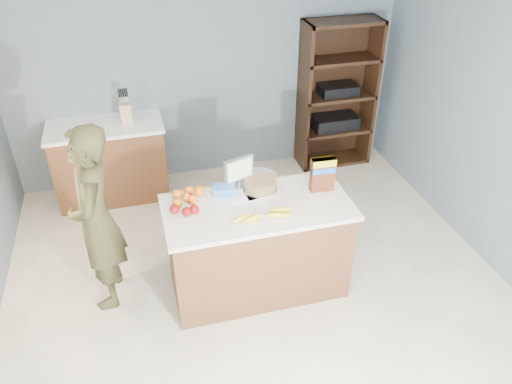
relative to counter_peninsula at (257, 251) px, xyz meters
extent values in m
cube|color=beige|center=(0.00, -0.30, -0.42)|extent=(4.50, 5.00, 0.02)
cube|color=slate|center=(0.00, 2.20, 0.83)|extent=(4.50, 0.02, 2.50)
cube|color=white|center=(0.00, -0.30, 2.08)|extent=(4.50, 5.00, 0.02)
cube|color=brown|center=(0.00, 0.00, 0.01)|extent=(1.50, 0.70, 0.86)
cube|color=silver|center=(0.00, 0.00, 0.46)|extent=(1.56, 0.76, 0.04)
cube|color=black|center=(0.00, 0.00, -0.37)|extent=(1.46, 0.66, 0.10)
cube|color=brown|center=(-1.20, 1.90, 0.01)|extent=(1.20, 0.60, 0.86)
cube|color=white|center=(-1.20, 1.90, 0.46)|extent=(1.24, 0.62, 0.04)
cube|color=black|center=(1.55, 2.18, 0.48)|extent=(0.90, 0.04, 1.80)
cube|color=black|center=(1.12, 2.00, 0.48)|extent=(0.04, 0.40, 1.80)
cube|color=black|center=(1.98, 2.00, 0.48)|extent=(0.04, 0.40, 1.80)
cube|color=black|center=(1.55, 2.00, -0.40)|extent=(0.90, 0.40, 0.04)
cube|color=black|center=(1.55, 2.00, 0.03)|extent=(0.90, 0.40, 0.04)
cube|color=black|center=(1.55, 2.00, 0.48)|extent=(0.90, 0.40, 0.04)
cube|color=black|center=(1.55, 2.00, 0.93)|extent=(0.90, 0.40, 0.04)
cube|color=black|center=(1.55, 2.00, 1.36)|extent=(0.90, 0.40, 0.04)
cube|color=black|center=(1.55, 2.00, 0.13)|extent=(0.55, 0.32, 0.16)
cube|color=black|center=(1.55, 2.00, 0.56)|extent=(0.45, 0.30, 0.12)
imported|color=#38381B|center=(-1.30, 0.24, 0.42)|extent=(0.44, 0.63, 1.67)
cube|color=tan|center=(-0.95, 1.89, 0.59)|extent=(0.12, 0.10, 0.22)
cylinder|color=black|center=(-0.99, 1.89, 0.75)|extent=(0.02, 0.02, 0.09)
cylinder|color=black|center=(-0.97, 1.89, 0.75)|extent=(0.02, 0.02, 0.09)
cylinder|color=black|center=(-0.95, 1.89, 0.75)|extent=(0.02, 0.02, 0.09)
cylinder|color=black|center=(-0.93, 1.89, 0.75)|extent=(0.02, 0.02, 0.09)
cylinder|color=black|center=(-0.91, 1.89, 0.75)|extent=(0.02, 0.02, 0.09)
cube|color=white|center=(-0.08, 0.12, 0.49)|extent=(0.24, 0.15, 0.00)
cube|color=white|center=(0.05, 0.12, 0.49)|extent=(0.23, 0.13, 0.00)
ellipsoid|color=yellow|center=(-0.16, -0.17, 0.51)|extent=(0.21, 0.10, 0.04)
ellipsoid|color=yellow|center=(-0.09, -0.20, 0.51)|extent=(0.21, 0.10, 0.04)
ellipsoid|color=yellow|center=(0.16, -0.14, 0.51)|extent=(0.21, 0.07, 0.04)
ellipsoid|color=yellow|center=(0.12, -0.21, 0.51)|extent=(0.21, 0.10, 0.04)
sphere|color=maroon|center=(-0.53, 0.20, 0.52)|extent=(0.08, 0.08, 0.08)
sphere|color=maroon|center=(-0.52, 0.03, 0.52)|extent=(0.08, 0.08, 0.08)
sphere|color=maroon|center=(-0.67, 0.07, 0.52)|extent=(0.08, 0.08, 0.08)
sphere|color=maroon|center=(-0.58, 0.01, 0.52)|extent=(0.08, 0.08, 0.08)
sphere|color=orange|center=(-0.64, 0.15, 0.53)|extent=(0.08, 0.08, 0.08)
sphere|color=orange|center=(-0.52, 0.31, 0.53)|extent=(0.08, 0.08, 0.08)
sphere|color=orange|center=(-0.55, 0.21, 0.53)|extent=(0.08, 0.08, 0.08)
sphere|color=orange|center=(-0.44, 0.29, 0.53)|extent=(0.08, 0.08, 0.08)
sphere|color=orange|center=(-0.62, 0.28, 0.53)|extent=(0.08, 0.08, 0.08)
sphere|color=orange|center=(-0.51, 0.17, 0.53)|extent=(0.08, 0.08, 0.08)
sphere|color=orange|center=(-0.43, 0.27, 0.53)|extent=(0.08, 0.08, 0.08)
cube|color=blue|center=(-0.23, 0.23, 0.52)|extent=(0.20, 0.15, 0.08)
cylinder|color=#267219|center=(0.09, 0.23, 0.53)|extent=(0.27, 0.27, 0.09)
cylinder|color=white|center=(0.09, 0.23, 0.55)|extent=(0.30, 0.30, 0.13)
cylinder|color=silver|center=(-0.08, 0.32, 0.49)|extent=(0.12, 0.12, 0.01)
cylinder|color=silver|center=(-0.08, 0.32, 0.52)|extent=(0.02, 0.02, 0.05)
cube|color=silver|center=(-0.08, 0.32, 0.66)|extent=(0.28, 0.13, 0.22)
cube|color=yellow|center=(-0.07, 0.31, 0.66)|extent=(0.23, 0.08, 0.18)
cube|color=#592B14|center=(0.59, 0.08, 0.64)|extent=(0.21, 0.08, 0.31)
cube|color=yellow|center=(0.59, 0.08, 0.76)|extent=(0.21, 0.09, 0.06)
cube|color=blue|center=(0.59, 0.08, 0.69)|extent=(0.21, 0.09, 0.05)
camera|label=1|loc=(-0.89, -3.25, 2.83)|focal=35.00mm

